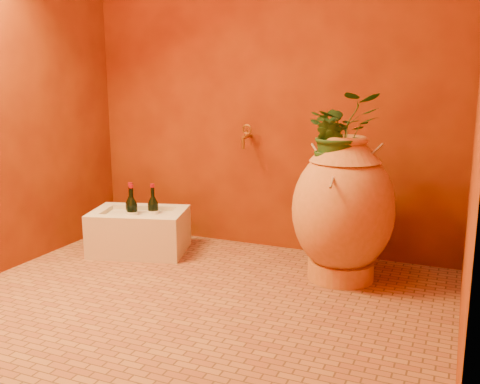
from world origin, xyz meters
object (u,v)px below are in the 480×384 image
at_px(wall_tap, 246,135).
at_px(wine_bottle_c, 132,213).
at_px(amphora, 343,209).
at_px(wine_bottle_a, 131,212).
at_px(stone_basin, 139,232).
at_px(wine_bottle_b, 153,212).

bearing_deg(wall_tap, wine_bottle_c, -148.37).
distance_m(amphora, wine_bottle_a, 1.39).
relative_size(amphora, wall_tap, 5.25).
distance_m(wine_bottle_a, wall_tap, 0.90).
distance_m(amphora, wall_tap, 0.87).
relative_size(stone_basin, wall_tap, 4.41).
distance_m(wine_bottle_a, wine_bottle_c, 0.03).
height_order(wine_bottle_c, wall_tap, wall_tap).
bearing_deg(wine_bottle_b, amphora, -0.83).
relative_size(stone_basin, wine_bottle_c, 2.29).
relative_size(wine_bottle_b, wall_tap, 1.90).
bearing_deg(wine_bottle_b, wine_bottle_c, -141.45).
bearing_deg(wine_bottle_a, stone_basin, -7.68).
distance_m(wine_bottle_b, wine_bottle_c, 0.14).
bearing_deg(wall_tap, wine_bottle_b, -149.90).
distance_m(wine_bottle_a, wine_bottle_b, 0.14).
xyz_separation_m(wine_bottle_c, wall_tap, (0.64, 0.39, 0.50)).
xyz_separation_m(stone_basin, wine_bottle_c, (-0.04, -0.02, 0.13)).
distance_m(stone_basin, wine_bottle_c, 0.13).
bearing_deg(wine_bottle_b, stone_basin, -134.68).
bearing_deg(wine_bottle_a, wall_tap, 29.12).
bearing_deg(stone_basin, amphora, 2.19).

